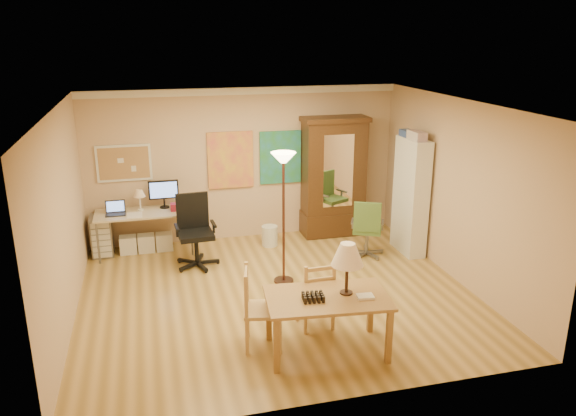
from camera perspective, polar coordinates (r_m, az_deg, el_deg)
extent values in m
plane|color=olive|center=(8.15, -1.08, -8.79)|extent=(5.50, 5.50, 0.00)
cube|color=white|center=(9.76, -4.58, 11.77)|extent=(5.50, 0.08, 0.12)
cube|color=tan|center=(9.82, -16.32, 4.40)|extent=(0.90, 0.04, 0.62)
cube|color=yellow|center=(9.92, -5.85, 4.86)|extent=(0.80, 0.04, 1.00)
cube|color=teal|center=(10.09, -0.78, 5.17)|extent=(0.75, 0.04, 0.95)
cube|color=brown|center=(6.55, 4.01, -9.10)|extent=(1.49, 0.98, 0.04)
cube|color=brown|center=(6.31, -1.18, -13.82)|extent=(0.07, 0.07, 0.67)
cube|color=brown|center=(6.57, 10.23, -12.73)|extent=(0.07, 0.07, 0.67)
cube|color=brown|center=(6.92, -1.97, -10.77)|extent=(0.07, 0.07, 0.67)
cube|color=brown|center=(7.17, 8.39, -9.93)|extent=(0.07, 0.07, 0.67)
cylinder|color=black|center=(6.63, 5.93, -8.54)|extent=(0.15, 0.15, 0.02)
cylinder|color=black|center=(6.55, 5.98, -7.13)|extent=(0.04, 0.04, 0.38)
cone|color=#FFE3C7|center=(6.43, 6.07, -4.70)|extent=(0.38, 0.38, 0.26)
cube|color=white|center=(6.55, 7.86, -8.89)|extent=(0.20, 0.16, 0.03)
cube|color=black|center=(6.43, 2.58, -9.03)|extent=(0.28, 0.23, 0.08)
cube|color=tan|center=(7.19, 2.77, -8.79)|extent=(0.43, 0.41, 0.04)
cube|color=tan|center=(7.49, 3.65, -9.59)|extent=(0.04, 0.04, 0.41)
cube|color=tan|center=(7.38, 0.96, -9.97)|extent=(0.04, 0.04, 0.41)
cube|color=tan|center=(7.20, 4.59, -10.78)|extent=(0.04, 0.04, 0.41)
cube|color=tan|center=(7.09, 1.79, -11.20)|extent=(0.04, 0.04, 0.41)
cube|color=tan|center=(6.99, 4.68, -7.44)|extent=(0.04, 0.04, 0.48)
cube|color=tan|center=(6.88, 1.82, -7.81)|extent=(0.04, 0.04, 0.48)
cube|color=tan|center=(6.92, 3.27, -7.27)|extent=(0.36, 0.04, 0.05)
cube|color=tan|center=(6.73, -2.56, -10.28)|extent=(0.53, 0.54, 0.04)
cube|color=tan|center=(6.68, -0.83, -12.93)|extent=(0.05, 0.05, 0.45)
cube|color=tan|center=(7.03, -0.97, -11.27)|extent=(0.05, 0.05, 0.45)
cube|color=tan|center=(6.68, -4.18, -12.99)|extent=(0.05, 0.05, 0.45)
cube|color=tan|center=(7.03, -4.13, -11.33)|extent=(0.05, 0.05, 0.45)
cube|color=tan|center=(6.44, -4.28, -9.06)|extent=(0.05, 0.05, 0.53)
cube|color=tan|center=(6.80, -4.23, -7.55)|extent=(0.05, 0.05, 0.53)
cube|color=tan|center=(6.59, -4.26, -7.87)|extent=(0.11, 0.40, 0.05)
cylinder|color=#47241C|center=(8.54, -0.44, -7.38)|extent=(0.30, 0.30, 0.03)
cylinder|color=#47241C|center=(8.19, -0.45, -1.40)|extent=(0.04, 0.04, 1.87)
cone|color=#FFE0A5|center=(7.93, -0.47, 5.14)|extent=(0.36, 0.36, 0.15)
cube|color=tan|center=(9.68, -14.43, -0.46)|extent=(1.60, 0.70, 0.03)
cylinder|color=slate|center=(9.55, -18.74, -3.42)|extent=(0.04, 0.04, 0.70)
cylinder|color=slate|center=(9.53, -9.75, -2.75)|extent=(0.04, 0.04, 0.70)
cylinder|color=slate|center=(10.11, -18.53, -2.23)|extent=(0.04, 0.04, 0.70)
cylinder|color=slate|center=(10.09, -10.05, -1.60)|extent=(0.04, 0.04, 0.70)
cube|color=black|center=(9.64, -17.10, -0.62)|extent=(0.32, 0.22, 0.02)
cube|color=black|center=(9.76, -17.12, 0.26)|extent=(0.32, 0.06, 0.21)
cube|color=black|center=(9.73, -12.54, 1.83)|extent=(0.50, 0.04, 0.32)
cone|color=#FFE3C7|center=(9.68, -14.87, 1.46)|extent=(0.20, 0.20, 0.12)
cube|color=white|center=(9.53, -15.33, -0.70)|extent=(0.25, 0.32, 0.01)
cube|color=maroon|center=(9.62, -11.20, 0.12)|extent=(0.22, 0.16, 0.12)
cube|color=white|center=(9.92, -15.92, -3.61)|extent=(0.28, 0.24, 0.30)
cube|color=white|center=(9.91, -14.19, -3.48)|extent=(0.28, 0.24, 0.30)
cube|color=silver|center=(9.91, -12.46, -3.35)|extent=(0.28, 0.24, 0.30)
cylinder|color=black|center=(9.09, -9.27, -4.22)|extent=(0.07, 0.07, 0.45)
cube|color=black|center=(9.00, -9.35, -2.70)|extent=(0.57, 0.54, 0.08)
cube|color=black|center=(9.12, -9.70, -0.23)|extent=(0.51, 0.09, 0.58)
cube|color=black|center=(8.92, -11.24, -1.95)|extent=(0.07, 0.34, 0.03)
cube|color=black|center=(8.99, -7.58, -1.59)|extent=(0.07, 0.34, 0.03)
cylinder|color=slate|center=(9.52, 8.00, -3.42)|extent=(0.06, 0.06, 0.38)
cube|color=#4A7132|center=(9.44, 8.05, -2.18)|extent=(0.60, 0.59, 0.07)
cube|color=#4A7132|center=(9.15, 8.06, -0.93)|extent=(0.42, 0.23, 0.49)
cube|color=slate|center=(9.39, 9.59, -1.50)|extent=(0.16, 0.27, 0.03)
cube|color=slate|center=(9.41, 6.58, -1.33)|extent=(0.16, 0.27, 0.03)
cube|color=slate|center=(9.89, -18.38, -2.69)|extent=(0.34, 0.39, 0.69)
cube|color=silver|center=(9.70, -18.45, -3.10)|extent=(0.30, 0.02, 0.59)
cube|color=#37200F|center=(10.23, 4.64, 2.98)|extent=(1.10, 0.50, 2.10)
cube|color=#37200F|center=(10.47, 4.53, -1.42)|extent=(1.14, 0.54, 0.42)
cube|color=white|center=(9.94, 5.15, 3.74)|extent=(0.55, 0.01, 1.30)
cube|color=#37200F|center=(10.01, 4.80, 8.98)|extent=(1.18, 0.56, 0.08)
cube|color=white|center=(9.58, 12.35, 1.16)|extent=(0.29, 0.78, 1.95)
cube|color=#993333|center=(9.59, 12.33, -2.01)|extent=(0.18, 0.39, 0.23)
cube|color=#334C99|center=(9.58, 11.88, 5.17)|extent=(0.18, 0.27, 0.20)
cylinder|color=silver|center=(9.87, -1.87, -2.83)|extent=(0.28, 0.28, 0.36)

